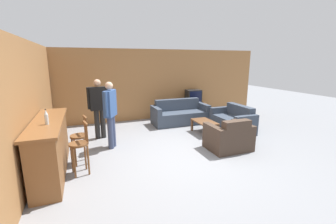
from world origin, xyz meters
The scene contains 15 objects.
ground_plane centered at (0.00, 0.00, 0.00)m, with size 24.00×24.00×0.00m, color gray.
wall_back centered at (0.00, 3.61, 1.30)m, with size 9.40×0.08×2.60m.
wall_left centered at (-3.21, 1.30, 1.30)m, with size 0.08×8.61×2.60m.
bar_counter centered at (-2.87, 0.13, 0.54)m, with size 0.55×2.31×1.08m.
bar_chair_near centered at (-2.34, -0.11, 0.54)m, with size 0.43×0.43×1.03m.
bar_chair_mid centered at (-2.34, 0.39, 0.54)m, with size 0.44×0.44×1.03m.
couch_far centered at (0.96, 2.57, 0.30)m, with size 1.98×0.85×0.84m.
armchair_near centered at (1.13, -0.10, 0.31)m, with size 1.02×0.80×0.82m.
loveseat_right centered at (2.21, 1.19, 0.30)m, with size 0.78×1.47×0.80m.
coffee_table centered at (1.20, 1.24, 0.32)m, with size 0.53×0.88×0.39m.
tv_unit centered at (1.84, 3.30, 0.26)m, with size 1.10×0.47×0.52m.
tv centered at (1.84, 3.29, 0.80)m, with size 0.57×0.41×0.55m.
bottle centered at (-2.84, -0.18, 1.21)m, with size 0.07×0.07×0.28m.
person_by_window centered at (-1.82, 1.94, 0.95)m, with size 0.60×0.23×1.69m.
person_by_counter centered at (-1.59, 1.08, 0.95)m, with size 0.37×0.53×1.69m.
Camera 1 is at (-2.18, -4.53, 2.19)m, focal length 24.00 mm.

